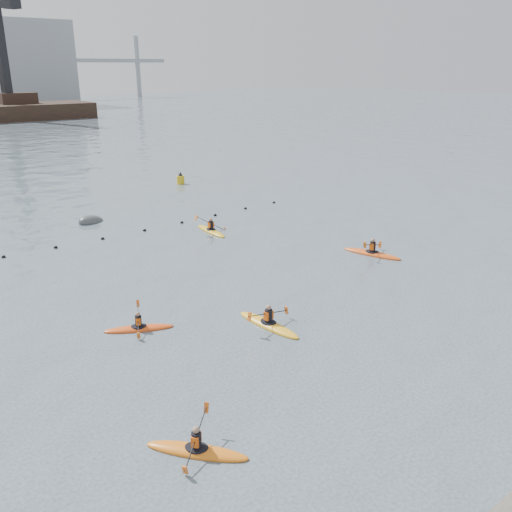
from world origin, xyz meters
The scene contains 9 objects.
ground centered at (0.00, 0.00, 0.00)m, with size 400.00×400.00×0.00m, color #374650.
float_line centered at (-0.50, 22.53, 0.03)m, with size 33.24×0.73×0.24m.
kayaker_0 centered at (-5.40, 1.22, 0.10)m, with size 2.45×2.84×1.14m.
kayaker_1 centered at (1.44, 6.11, 0.11)m, with size 2.37×3.56×1.14m.
kayaker_2 centered at (-3.09, 9.31, 0.09)m, with size 2.87×1.88×1.07m.
kayaker_3 centered at (7.41, 19.25, 0.10)m, with size 2.42×3.46×1.47m.
kayaker_4 centered at (12.23, 9.38, 0.11)m, with size 2.42×3.69×1.26m.
mooring_buoy centered at (2.07, 26.64, 0.00)m, with size 2.04×1.20×1.02m, color #3A3C3F.
nav_buoy centered at (14.00, 34.00, 0.40)m, with size 0.72×0.72×1.31m.
Camera 1 is at (-12.17, -9.96, 10.66)m, focal length 38.00 mm.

